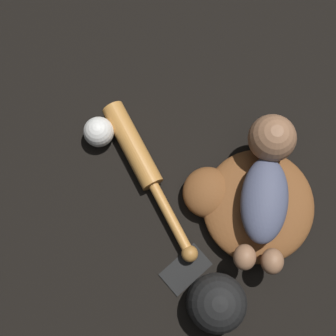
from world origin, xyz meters
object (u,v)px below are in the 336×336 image
at_px(baby_figure, 267,179).
at_px(baseball, 99,132).
at_px(baseball_glove, 250,203).
at_px(baseball_bat, 141,162).
at_px(baseball_cap, 216,302).

distance_m(baby_figure, baseball, 0.43).
relative_size(baseball_glove, baseball, 4.44).
bearing_deg(baseball_bat, baseball, 75.53).
height_order(baby_figure, baseball_bat, baby_figure).
bearing_deg(baseball_bat, baseball_cap, -131.74).
distance_m(baseball_glove, baseball_bat, 0.29).
bearing_deg(baseball_cap, baseball_bat, 48.26).
distance_m(baseball_glove, baby_figure, 0.09).
relative_size(baby_figure, baseball_cap, 1.71).
bearing_deg(baseball_glove, baseball, 84.84).
xyz_separation_m(baseball_bat, baseball_cap, (-0.25, -0.28, 0.03)).
bearing_deg(baseball_cap, baby_figure, -2.84).
bearing_deg(baseball_glove, baseball_cap, 179.11).
height_order(baseball, baseball_cap, baseball_cap).
bearing_deg(baseball, baseball_bat, -104.47).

